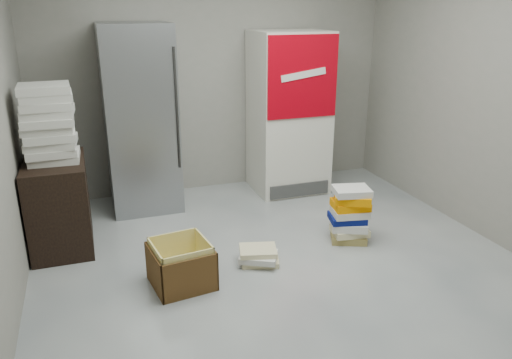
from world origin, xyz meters
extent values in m
plane|color=#B2B2AD|center=(0.00, 0.00, 0.00)|extent=(5.00, 5.00, 0.00)
cube|color=gray|center=(0.00, 2.50, 1.40)|extent=(4.00, 0.04, 2.80)
cube|color=gray|center=(-0.90, 2.13, 0.95)|extent=(0.70, 0.70, 1.90)
cylinder|color=#333333|center=(-0.58, 1.77, 1.10)|extent=(0.02, 0.02, 1.19)
cube|color=silver|center=(0.75, 2.13, 0.90)|extent=(0.80, 0.70, 1.80)
cube|color=#AE010F|center=(0.75, 1.77, 1.35)|extent=(0.78, 0.02, 0.85)
cube|color=white|center=(0.75, 1.75, 1.38)|extent=(0.50, 0.01, 0.14)
cube|color=#3F3F3F|center=(0.75, 1.77, 0.10)|extent=(0.70, 0.02, 0.15)
cube|color=black|center=(-1.73, 1.40, 0.40)|extent=(0.50, 0.80, 0.80)
cube|color=silver|center=(-1.71, 1.41, 0.83)|extent=(0.41, 0.41, 0.06)
cube|color=silver|center=(-1.73, 1.40, 0.90)|extent=(0.42, 0.42, 0.06)
cube|color=silver|center=(-1.72, 1.41, 0.96)|extent=(0.43, 0.43, 0.06)
cube|color=silver|center=(-1.72, 1.39, 1.03)|extent=(0.41, 0.41, 0.06)
cube|color=silver|center=(-1.73, 1.41, 1.09)|extent=(0.42, 0.42, 0.06)
cube|color=silver|center=(-1.72, 1.39, 1.16)|extent=(0.41, 0.41, 0.06)
cube|color=silver|center=(-1.72, 1.41, 1.22)|extent=(0.42, 0.42, 0.06)
cube|color=silver|center=(-1.71, 1.40, 1.29)|extent=(0.40, 0.40, 0.06)
cube|color=silver|center=(-1.71, 1.41, 1.35)|extent=(0.41, 0.41, 0.06)
cube|color=silver|center=(-1.72, 1.40, 1.42)|extent=(0.42, 0.42, 0.06)
cube|color=olive|center=(0.75, 0.65, 0.03)|extent=(0.39, 0.35, 0.07)
cube|color=beige|center=(0.76, 0.65, 0.10)|extent=(0.35, 0.29, 0.06)
cube|color=silver|center=(0.74, 0.63, 0.16)|extent=(0.39, 0.35, 0.07)
cube|color=#09135C|center=(0.73, 0.65, 0.23)|extent=(0.36, 0.31, 0.06)
cube|color=silver|center=(0.75, 0.65, 0.29)|extent=(0.36, 0.30, 0.06)
cube|color=#FF9300|center=(0.75, 0.65, 0.35)|extent=(0.35, 0.29, 0.07)
cube|color=#FF9300|center=(0.76, 0.63, 0.43)|extent=(0.39, 0.36, 0.07)
cube|color=silver|center=(0.74, 0.63, 0.49)|extent=(0.36, 0.31, 0.06)
cube|color=beige|center=(-0.16, 0.52, 0.02)|extent=(0.36, 0.32, 0.05)
cube|color=silver|center=(-0.18, 0.49, 0.07)|extent=(0.38, 0.35, 0.05)
cube|color=beige|center=(-0.18, 0.51, 0.12)|extent=(0.35, 0.31, 0.04)
cube|color=yellow|center=(-0.85, 0.39, 0.01)|extent=(0.47, 0.47, 0.01)
cube|color=brown|center=(-0.88, 0.61, 0.16)|extent=(0.44, 0.07, 0.32)
cube|color=brown|center=(-0.82, 0.18, 0.16)|extent=(0.44, 0.07, 0.32)
cube|color=brown|center=(-1.06, 0.36, 0.16)|extent=(0.07, 0.44, 0.32)
cube|color=brown|center=(-0.64, 0.42, 0.16)|extent=(0.07, 0.44, 0.32)
cube|color=yellow|center=(-0.88, 0.59, 0.18)|extent=(0.40, 0.07, 0.36)
cube|color=yellow|center=(-0.82, 0.20, 0.18)|extent=(0.40, 0.07, 0.36)
cube|color=yellow|center=(-1.04, 0.37, 0.18)|extent=(0.07, 0.40, 0.36)
cube|color=yellow|center=(-0.66, 0.42, 0.18)|extent=(0.07, 0.40, 0.36)
camera|label=1|loc=(-1.41, -3.02, 2.07)|focal=35.00mm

